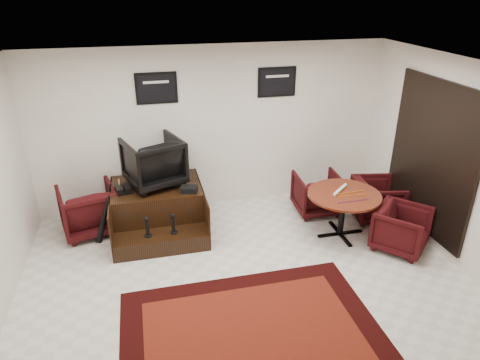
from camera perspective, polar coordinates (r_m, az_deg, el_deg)
name	(u,v)px	position (r m, az deg, el deg)	size (l,w,h in m)	color
ground	(249,287)	(5.85, 1.26, -14.10)	(6.00, 6.00, 0.00)	beige
room_shell	(281,156)	(5.14, 5.51, 3.16)	(6.02, 5.02, 2.81)	white
area_rug	(254,337)	(5.19, 1.83, -20.18)	(2.98, 2.23, 0.01)	black
shine_podium	(158,210)	(7.03, -10.86, -3.92)	(1.43, 1.47, 0.73)	black
shine_chair	(153,159)	(6.82, -11.48, 2.70)	(0.82, 0.77, 0.85)	black
shoes_pair	(123,189)	(6.82, -15.32, -1.15)	(0.27, 0.31, 0.10)	black
polish_kit	(189,189)	(6.63, -6.83, -1.23)	(0.25, 0.18, 0.09)	black
umbrella_black	(104,218)	(6.85, -17.74, -4.90)	(0.31, 0.11, 0.82)	black
umbrella_hooked	(105,208)	(7.09, -17.55, -3.55)	(0.33, 0.12, 0.88)	black
armchair_side	(88,207)	(7.21, -19.59, -3.47)	(0.83, 0.78, 0.85)	black
meeting_table	(344,199)	(6.78, 13.67, -2.46)	(1.12, 1.12, 0.73)	#451509
table_chair_back	(317,192)	(7.52, 10.27, -1.53)	(0.74, 0.69, 0.76)	black
table_chair_window	(377,198)	(7.57, 17.81, -2.24)	(0.74, 0.69, 0.76)	black
table_chair_corner	(402,227)	(6.83, 20.79, -5.88)	(0.72, 0.68, 0.74)	black
paper_roll	(340,189)	(6.80, 13.21, -1.24)	(0.05, 0.05, 0.42)	white
table_clutter	(352,196)	(6.69, 14.75, -2.06)	(0.57, 0.32, 0.01)	#D4650B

